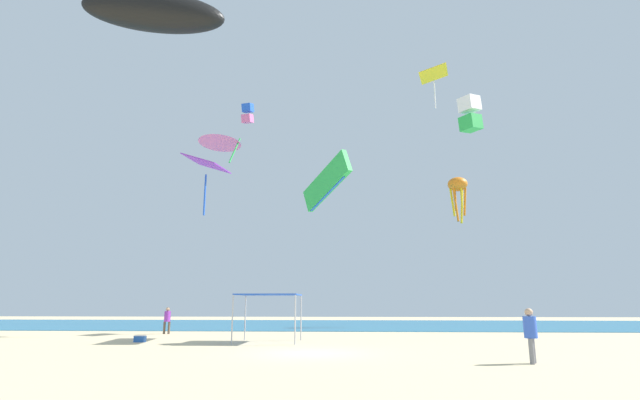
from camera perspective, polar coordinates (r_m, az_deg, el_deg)
ground at (r=20.36m, az=-1.36°, el=-18.28°), size 110.00×110.00×0.10m
ocean_strip at (r=47.63m, az=1.36°, el=-14.89°), size 110.00×24.16×0.03m
canopy_tent at (r=26.08m, az=-6.20°, el=-11.57°), size 3.27×3.14×2.51m
person_near_tent at (r=34.64m, az=-18.07°, el=-13.49°), size 0.47×0.42×1.77m
person_leftmost at (r=18.34m, az=24.21°, el=-14.31°), size 0.44×0.45×1.85m
cooler_box at (r=27.85m, az=-21.03°, el=-15.46°), size 0.57×0.37×0.35m
kite_box_blue at (r=53.35m, az=-8.79°, el=10.37°), size 1.29×1.44×2.42m
kite_diamond_yellow at (r=42.90m, az=13.65°, el=14.46°), size 2.86×2.89×3.48m
kite_inflatable_black at (r=33.38m, az=-19.41°, el=20.80°), size 9.02×4.81×3.23m
kite_delta_pink at (r=42.34m, az=-12.02°, el=7.16°), size 4.86×4.88×3.03m
kite_parafoil_green at (r=29.77m, az=0.77°, el=2.11°), size 3.32×4.41×3.16m
kite_octopus_orange at (r=46.83m, az=16.39°, el=1.57°), size 2.34×2.34×4.40m
kite_box_white at (r=32.12m, az=17.77°, el=9.95°), size 1.56×1.54×2.35m
kite_diamond_purple at (r=34.25m, az=-13.64°, el=4.00°), size 3.08×3.19×4.21m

